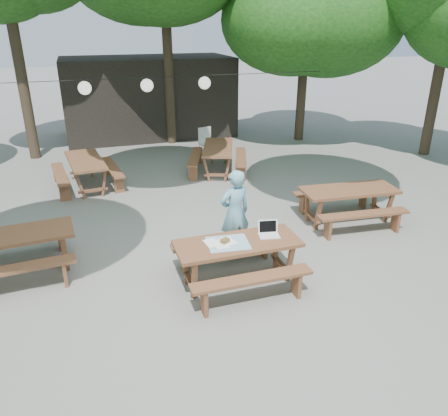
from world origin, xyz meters
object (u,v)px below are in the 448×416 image
main_picnic_table (237,261)px  woman (235,213)px  picnic_table_nw (13,254)px  plastic_chair (207,148)px

main_picnic_table → woman: size_ratio=1.24×
picnic_table_nw → plastic_chair: 7.70m
main_picnic_table → woman: (0.29, 0.96, 0.42)m
picnic_table_nw → plastic_chair: size_ratio=2.29×
main_picnic_table → plastic_chair: 7.37m
woman → plastic_chair: bearing=-111.5°
plastic_chair → main_picnic_table: bearing=-114.8°
main_picnic_table → picnic_table_nw: 3.77m
picnic_table_nw → woman: 3.84m
picnic_table_nw → woman: size_ratio=1.27×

